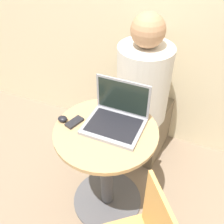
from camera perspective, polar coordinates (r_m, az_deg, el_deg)
name	(u,v)px	position (r m, az deg, el deg)	size (l,w,h in m)	color
ground_plane	(107,200)	(2.07, -1.02, -18.56)	(12.00, 12.00, 0.00)	#7F6B56
round_table	(107,162)	(1.71, -1.19, -10.85)	(0.60, 0.60, 0.72)	#4C4C51
laptop	(117,117)	(1.51, 1.01, -1.08)	(0.33, 0.28, 0.25)	gray
cell_phone	(75,122)	(1.55, -8.16, -2.21)	(0.08, 0.12, 0.02)	black
computer_mouse	(63,119)	(1.57, -10.70, -1.48)	(0.06, 0.05, 0.03)	black
person_seated	(144,103)	(2.06, 7.04, 2.06)	(0.41, 0.60, 1.22)	brown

